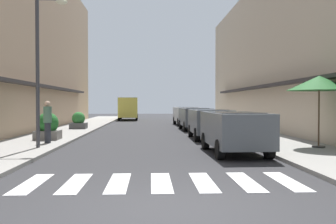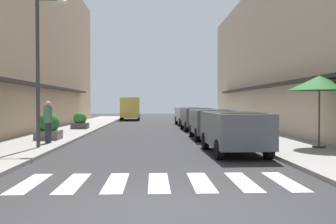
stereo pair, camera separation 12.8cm
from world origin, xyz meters
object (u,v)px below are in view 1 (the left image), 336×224
object	(u,v)px
parked_car_mid	(210,120)
parked_car_distant	(186,114)
planter_midblock	(48,127)
planter_far	(79,121)
cafe_umbrella	(319,83)
parked_car_far	(195,116)
delivery_van	(128,107)
pedestrian_walking_near	(48,121)
parked_car_near	(234,128)
street_lamp	(42,55)

from	to	relation	value
parked_car_mid	parked_car_distant	size ratio (longest dim) A/B	0.91
planter_midblock	planter_far	xyz separation A→B (m)	(0.01, 7.49, -0.09)
cafe_umbrella	planter_far	bearing A→B (deg)	134.56
cafe_umbrella	parked_car_far	bearing A→B (deg)	106.87
delivery_van	planter_midblock	distance (m)	23.38
parked_car_distant	pedestrian_walking_near	distance (m)	16.53
parked_car_far	pedestrian_walking_near	xyz separation A→B (m)	(-7.21, -9.00, 0.13)
delivery_van	cafe_umbrella	bearing A→B (deg)	-72.22
parked_car_mid	planter_far	world-z (taller)	parked_car_mid
parked_car_mid	pedestrian_walking_near	size ratio (longest dim) A/B	2.34
parked_car_mid	parked_car_far	distance (m)	6.24
cafe_umbrella	planter_midblock	distance (m)	11.72
parked_car_distant	parked_car_mid	bearing A→B (deg)	-90.00
cafe_umbrella	planter_far	distance (m)	15.77
planter_far	planter_midblock	bearing A→B (deg)	-90.06
parked_car_near	planter_midblock	bearing A→B (deg)	149.95
parked_car_mid	planter_midblock	bearing A→B (deg)	-171.21
parked_car_far	street_lamp	bearing A→B (deg)	-123.38
parked_car_distant	pedestrian_walking_near	bearing A→B (deg)	-115.88
parked_car_far	planter_far	size ratio (longest dim) A/B	3.85
parked_car_mid	street_lamp	world-z (taller)	street_lamp
parked_car_near	delivery_van	size ratio (longest dim) A/B	0.77
parked_car_near	parked_car_distant	size ratio (longest dim) A/B	0.92
parked_car_far	planter_midblock	distance (m)	10.64
parked_car_near	parked_car_mid	size ratio (longest dim) A/B	1.02
planter_midblock	delivery_van	bearing A→B (deg)	84.21
parked_car_distant	planter_far	xyz separation A→B (m)	(-7.62, -5.79, -0.33)
parked_car_distant	planter_midblock	size ratio (longest dim) A/B	3.65
planter_midblock	planter_far	size ratio (longest dim) A/B	1.13
planter_midblock	street_lamp	bearing A→B (deg)	-78.28
delivery_van	parked_car_far	bearing A→B (deg)	-71.59
parked_car_near	street_lamp	world-z (taller)	street_lamp
parked_car_mid	parked_car_far	world-z (taller)	same
street_lamp	cafe_umbrella	size ratio (longest dim) A/B	2.12
delivery_van	parked_car_mid	bearing A→B (deg)	-76.57
parked_car_near	delivery_van	world-z (taller)	delivery_van
street_lamp	pedestrian_walking_near	xyz separation A→B (m)	(-0.24, 1.58, -2.53)
parked_car_far	pedestrian_walking_near	world-z (taller)	pedestrian_walking_near
parked_car_distant	parked_car_near	bearing A→B (deg)	-90.00
parked_car_distant	delivery_van	distance (m)	11.29
street_lamp	parked_car_near	bearing A→B (deg)	-10.14
planter_midblock	planter_far	bearing A→B (deg)	89.94
parked_car_near	street_lamp	xyz separation A→B (m)	(-6.97, 1.25, 2.65)
parked_car_far	planter_far	world-z (taller)	parked_car_far
parked_car_near	parked_car_far	bearing A→B (deg)	90.00
parked_car_mid	delivery_van	bearing A→B (deg)	103.43
delivery_van	planter_midblock	bearing A→B (deg)	-95.79
cafe_umbrella	pedestrian_walking_near	xyz separation A→B (m)	(-10.57, 2.07, -1.47)
parked_car_far	parked_car_near	bearing A→B (deg)	-90.00
parked_car_far	delivery_van	distance (m)	16.70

